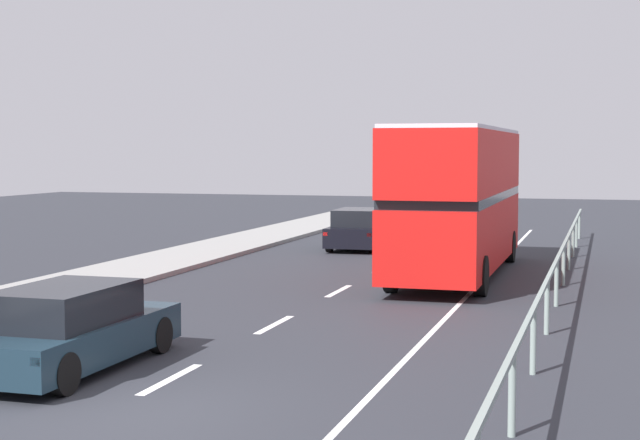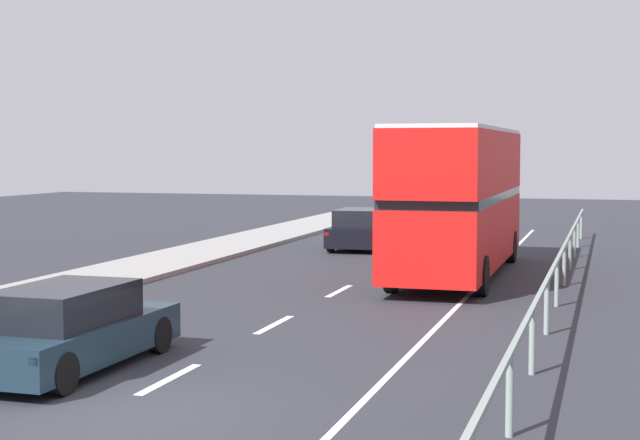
# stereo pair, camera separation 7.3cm
# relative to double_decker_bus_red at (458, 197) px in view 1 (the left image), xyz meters

# --- Properties ---
(ground_plane) EXTENTS (75.19, 120.00, 0.10)m
(ground_plane) POSITION_rel_double_decker_bus_red_xyz_m (-2.43, -15.48, -2.29)
(ground_plane) COLOR #292B32
(lane_paint_markings) EXTENTS (3.37, 46.00, 0.01)m
(lane_paint_markings) POSITION_rel_double_decker_bus_red_xyz_m (-0.35, -7.28, -2.24)
(lane_paint_markings) COLOR silver
(lane_paint_markings) RESTS_ON ground
(bridge_side_railing) EXTENTS (0.10, 42.00, 1.10)m
(bridge_side_railing) POSITION_rel_double_decker_bus_red_xyz_m (2.97, -6.48, -1.35)
(bridge_side_railing) COLOR gray
(bridge_side_railing) RESTS_ON ground
(double_decker_bus_red) EXTENTS (2.55, 10.48, 4.18)m
(double_decker_bus_red) POSITION_rel_double_decker_bus_red_xyz_m (0.00, 0.00, 0.00)
(double_decker_bus_red) COLOR red
(double_decker_bus_red) RESTS_ON ground
(hatchback_car_near) EXTENTS (1.82, 4.51, 1.39)m
(hatchback_car_near) POSITION_rel_double_decker_bus_red_xyz_m (-4.26, -13.54, -1.57)
(hatchback_car_near) COLOR #172936
(hatchback_car_near) RESTS_ON ground
(sedan_car_ahead) EXTENTS (1.90, 4.19, 1.44)m
(sedan_car_ahead) POSITION_rel_double_decker_bus_red_xyz_m (-4.50, 6.45, -1.55)
(sedan_car_ahead) COLOR black
(sedan_car_ahead) RESTS_ON ground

